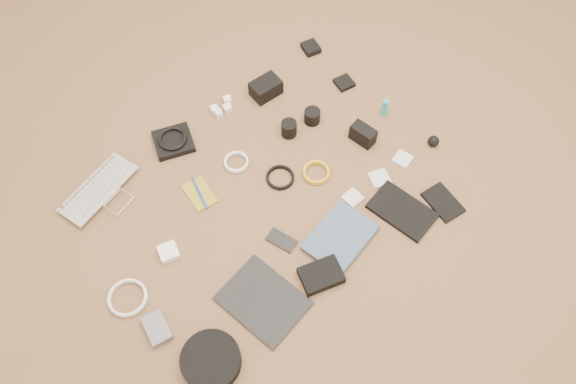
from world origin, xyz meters
TOP-DOWN VIEW (x-y plane):
  - laptop at (-0.50, 0.39)m, footprint 0.38×0.31m
  - headphone_pouch at (-0.17, 0.44)m, footprint 0.19×0.19m
  - headphones at (-0.17, 0.44)m, footprint 0.12×0.12m
  - charger_a at (0.06, 0.44)m, footprint 0.03×0.03m
  - charger_b at (0.06, 0.47)m, footprint 0.04×0.04m
  - charger_c at (0.13, 0.48)m, footprint 0.04×0.04m
  - charger_d at (0.10, 0.44)m, footprint 0.04×0.04m
  - dslr_camera at (0.29, 0.41)m, footprint 0.13×0.09m
  - lens_pouch at (0.61, 0.49)m, footprint 0.08×0.09m
  - notebook_olive at (-0.22, 0.18)m, footprint 0.10×0.15m
  - pen_blue at (-0.22, 0.18)m, footprint 0.04×0.15m
  - cable_white_a at (-0.03, 0.20)m, footprint 0.13×0.13m
  - lens_a at (0.23, 0.18)m, footprint 0.08×0.08m
  - lens_b at (0.35, 0.18)m, footprint 0.07×0.07m
  - card_reader at (0.59, 0.24)m, footprint 0.09×0.09m
  - power_brick at (-0.45, 0.04)m, footprint 0.08×0.08m
  - cable_white_b at (-0.66, -0.02)m, footprint 0.16×0.16m
  - cable_black at (0.06, 0.04)m, footprint 0.14×0.14m
  - cable_yellow at (0.19, -0.04)m, footprint 0.14×0.14m
  - flash at (0.44, -0.03)m, footprint 0.07×0.11m
  - lens_cleaner at (0.60, 0.01)m, footprint 0.03×0.03m
  - battery_charger at (-0.64, -0.17)m, footprint 0.09×0.12m
  - tablet at (-0.30, -0.32)m, footprint 0.27×0.32m
  - phone at (-0.10, -0.18)m, footprint 0.09×0.12m
  - filter_case_left at (0.23, -0.21)m, footprint 0.07×0.07m
  - filter_case_mid at (0.37, -0.21)m, footprint 0.09×0.09m
  - filter_case_right at (0.50, -0.20)m, footprint 0.08×0.08m
  - air_blower at (0.65, -0.23)m, footprint 0.06×0.06m
  - headphone_case at (-0.56, -0.38)m, footprint 0.26×0.26m
  - drive_case at (-0.08, -0.38)m, footprint 0.17×0.14m
  - paperback at (0.09, -0.40)m, footprint 0.28×0.23m
  - notebook_black_a at (0.33, -0.37)m, footprint 0.19×0.26m
  - notebook_black_b at (0.48, -0.44)m, footprint 0.12×0.16m

SIDE VIEW (x-z plane):
  - notebook_olive at x=-0.22m, z-range 0.00..0.01m
  - phone at x=-0.10m, z-range 0.00..0.01m
  - filter_case_left at x=0.23m, z-range 0.00..0.01m
  - filter_case_right at x=0.50m, z-range 0.00..0.01m
  - cable_black at x=0.06m, z-range 0.00..0.01m
  - filter_case_mid at x=0.37m, z-range 0.00..0.01m
  - cable_white_b at x=-0.66m, z-range 0.00..0.01m
  - cable_white_a at x=-0.03m, z-range 0.00..0.01m
  - cable_yellow at x=0.19m, z-range 0.00..0.01m
  - notebook_black_b at x=0.48m, z-range 0.00..0.01m
  - tablet at x=-0.30m, z-range 0.00..0.01m
  - notebook_black_a at x=0.33m, z-range 0.00..0.02m
  - card_reader at x=0.59m, z-range 0.00..0.02m
  - pen_blue at x=-0.22m, z-range 0.01..0.02m
  - charger_a at x=0.06m, z-range 0.00..0.02m
  - paperback at x=0.09m, z-range 0.00..0.02m
  - laptop at x=-0.50m, z-range 0.00..0.03m
  - headphone_pouch at x=-0.17m, z-range 0.00..0.03m
  - lens_pouch at x=0.61m, z-range 0.00..0.03m
  - power_brick at x=-0.45m, z-range 0.00..0.03m
  - charger_d at x=0.10m, z-range 0.00..0.03m
  - charger_c at x=0.13m, z-range 0.00..0.03m
  - charger_b at x=0.06m, z-range 0.00..0.03m
  - battery_charger at x=-0.64m, z-range 0.00..0.03m
  - drive_case at x=-0.08m, z-range 0.00..0.04m
  - air_blower at x=0.65m, z-range 0.00..0.05m
  - headphone_case at x=-0.56m, z-range 0.00..0.05m
  - lens_b at x=0.35m, z-range 0.00..0.06m
  - headphones at x=-0.17m, z-range 0.03..0.04m
  - lens_a at x=0.23m, z-range 0.00..0.07m
  - dslr_camera at x=0.29m, z-range 0.00..0.07m
  - flash at x=0.44m, z-range 0.00..0.08m
  - lens_cleaner at x=0.60m, z-range 0.00..0.08m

